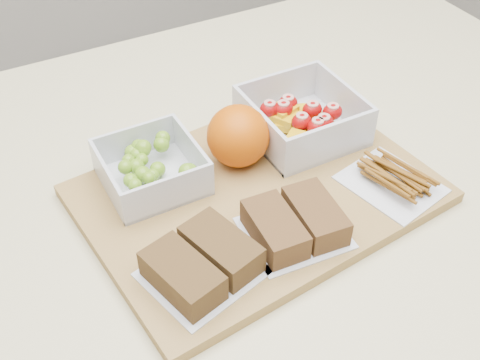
{
  "coord_description": "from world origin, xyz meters",
  "views": [
    {
      "loc": [
        -0.28,
        -0.49,
        1.43
      ],
      "look_at": [
        -0.02,
        0.0,
        0.93
      ],
      "focal_mm": 45.0,
      "sensor_mm": 36.0,
      "label": 1
    }
  ],
  "objects_px": {
    "sandwich_bag_left": "(202,263)",
    "pretzel_bag": "(392,177)",
    "grape_container": "(152,168)",
    "sandwich_bag_center": "(295,223)",
    "fruit_container": "(302,120)",
    "orange": "(238,136)",
    "cutting_board": "(258,194)"
  },
  "relations": [
    {
      "from": "sandwich_bag_center",
      "to": "cutting_board",
      "type": "bearing_deg",
      "value": 89.92
    },
    {
      "from": "cutting_board",
      "to": "grape_container",
      "type": "relative_size",
      "value": 3.58
    },
    {
      "from": "sandwich_bag_left",
      "to": "pretzel_bag",
      "type": "xyz_separation_m",
      "value": [
        0.27,
        0.02,
        -0.01
      ]
    },
    {
      "from": "fruit_container",
      "to": "orange",
      "type": "height_order",
      "value": "orange"
    },
    {
      "from": "grape_container",
      "to": "fruit_container",
      "type": "relative_size",
      "value": 0.83
    },
    {
      "from": "orange",
      "to": "sandwich_bag_center",
      "type": "xyz_separation_m",
      "value": [
        -0.0,
        -0.15,
        -0.02
      ]
    },
    {
      "from": "grape_container",
      "to": "sandwich_bag_left",
      "type": "bearing_deg",
      "value": -93.44
    },
    {
      "from": "orange",
      "to": "pretzel_bag",
      "type": "distance_m",
      "value": 0.2
    },
    {
      "from": "cutting_board",
      "to": "pretzel_bag",
      "type": "height_order",
      "value": "pretzel_bag"
    },
    {
      "from": "fruit_container",
      "to": "cutting_board",
      "type": "bearing_deg",
      "value": -146.75
    },
    {
      "from": "sandwich_bag_left",
      "to": "sandwich_bag_center",
      "type": "xyz_separation_m",
      "value": [
        0.12,
        0.0,
        -0.0
      ]
    },
    {
      "from": "sandwich_bag_center",
      "to": "pretzel_bag",
      "type": "distance_m",
      "value": 0.15
    },
    {
      "from": "pretzel_bag",
      "to": "cutting_board",
      "type": "bearing_deg",
      "value": 154.53
    },
    {
      "from": "grape_container",
      "to": "sandwich_bag_center",
      "type": "bearing_deg",
      "value": -56.26
    },
    {
      "from": "cutting_board",
      "to": "orange",
      "type": "bearing_deg",
      "value": 79.75
    },
    {
      "from": "fruit_container",
      "to": "sandwich_bag_left",
      "type": "bearing_deg",
      "value": -144.92
    },
    {
      "from": "grape_container",
      "to": "sandwich_bag_center",
      "type": "relative_size",
      "value": 0.97
    },
    {
      "from": "fruit_container",
      "to": "sandwich_bag_center",
      "type": "distance_m",
      "value": 0.19
    },
    {
      "from": "orange",
      "to": "sandwich_bag_left",
      "type": "height_order",
      "value": "orange"
    },
    {
      "from": "fruit_container",
      "to": "grape_container",
      "type": "bearing_deg",
      "value": 178.36
    },
    {
      "from": "pretzel_bag",
      "to": "fruit_container",
      "type": "bearing_deg",
      "value": 106.62
    },
    {
      "from": "grape_container",
      "to": "sandwich_bag_center",
      "type": "xyz_separation_m",
      "value": [
        0.11,
        -0.16,
        -0.0
      ]
    },
    {
      "from": "grape_container",
      "to": "pretzel_bag",
      "type": "distance_m",
      "value": 0.3
    },
    {
      "from": "sandwich_bag_left",
      "to": "pretzel_bag",
      "type": "height_order",
      "value": "sandwich_bag_left"
    },
    {
      "from": "orange",
      "to": "sandwich_bag_center",
      "type": "relative_size",
      "value": 0.68
    },
    {
      "from": "fruit_container",
      "to": "orange",
      "type": "distance_m",
      "value": 0.11
    },
    {
      "from": "orange",
      "to": "fruit_container",
      "type": "bearing_deg",
      "value": 5.7
    },
    {
      "from": "fruit_container",
      "to": "sandwich_bag_center",
      "type": "bearing_deg",
      "value": -124.8
    },
    {
      "from": "orange",
      "to": "pretzel_bag",
      "type": "xyz_separation_m",
      "value": [
        0.15,
        -0.13,
        -0.03
      ]
    },
    {
      "from": "orange",
      "to": "pretzel_bag",
      "type": "relative_size",
      "value": 0.61
    },
    {
      "from": "grape_container",
      "to": "orange",
      "type": "distance_m",
      "value": 0.12
    },
    {
      "from": "cutting_board",
      "to": "sandwich_bag_left",
      "type": "distance_m",
      "value": 0.15
    }
  ]
}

